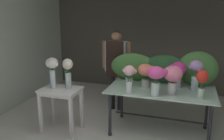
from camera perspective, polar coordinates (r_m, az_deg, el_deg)
name	(u,v)px	position (r m, az deg, el deg)	size (l,w,h in m)	color
ground_plane	(147,121)	(4.73, 8.25, -11.76)	(8.59, 8.59, 0.00)	silver
wall_back	(163,34)	(6.22, 11.81, 8.23)	(5.76, 0.12, 2.87)	#5B564C
wall_left	(12,39)	(5.52, -22.27, 6.71)	(0.12, 4.02, 2.87)	silver
display_table_glass	(161,96)	(4.12, 11.30, -5.94)	(1.72, 0.93, 0.79)	#B0D3C0
side_table_white	(61,96)	(4.20, -11.90, -5.90)	(0.65, 0.49, 0.76)	white
florist	(116,63)	(4.89, 1.00, 1.76)	(0.60, 0.24, 1.63)	#232328
foliage_backdrop	(167,68)	(4.34, 12.74, 0.38)	(1.85, 0.30, 0.59)	#477F3D
vase_magenta_carnations	(178,71)	(4.14, 15.17, -0.30)	(0.28, 0.26, 0.44)	silver
vase_coral_tulips	(146,72)	(4.05, 7.86, -0.48)	(0.27, 0.26, 0.40)	silver
vase_scarlet_snapdragons	(202,81)	(3.76, 20.30, -2.45)	(0.17, 0.18, 0.43)	silver
vase_rosy_lilies	(173,76)	(3.77, 14.05, -1.47)	(0.30, 0.30, 0.45)	silver
vase_lilac_dahlias	(195,73)	(4.06, 18.96, -0.58)	(0.22, 0.21, 0.50)	silver
vase_peach_hydrangea	(129,74)	(4.05, 4.10, -1.01)	(0.23, 0.20, 0.37)	silver
vase_fuchsia_stock	(156,77)	(3.67, 10.25, -1.52)	(0.31, 0.27, 0.46)	silver
vase_blush_anemones	(129,77)	(3.74, 4.06, -1.60)	(0.19, 0.16, 0.44)	silver
vase_white_roses_tall	(52,68)	(4.13, -13.80, 0.35)	(0.23, 0.21, 0.52)	silver
vase_cream_lisianthus_tall	(68,72)	(4.06, -10.28, -0.38)	(0.17, 0.17, 0.51)	silver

